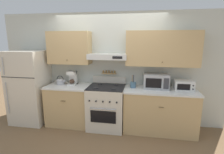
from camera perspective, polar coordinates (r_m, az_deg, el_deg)
ground_plane at (r=3.90m, az=-2.74°, el=-17.89°), size 16.00×16.00×0.00m
wall_back at (r=4.00m, az=0.73°, el=5.00°), size 5.20×0.46×2.55m
counter_left at (r=4.26m, az=-13.66°, el=-8.69°), size 0.99×0.68×0.92m
counter_right at (r=3.95m, az=15.17°, el=-10.48°), size 1.51×0.68×0.92m
stove_range at (r=3.96m, az=-1.81°, el=-9.66°), size 0.78×0.73×1.11m
refrigerator at (r=4.57m, az=-25.31°, el=-2.96°), size 0.80×0.74×1.70m
tea_kettle at (r=4.27m, az=-16.49°, el=-1.32°), size 0.25×0.19×0.20m
coffee_maker at (r=4.16m, az=-12.78°, el=-0.25°), size 0.18×0.22×0.31m
microwave at (r=3.84m, az=14.19°, el=-1.37°), size 0.52×0.35×0.31m
utensil_crock at (r=3.84m, az=6.91°, el=-2.43°), size 0.13×0.13×0.28m
toaster_oven at (r=3.92m, az=22.35°, el=-2.49°), size 0.38×0.31×0.20m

